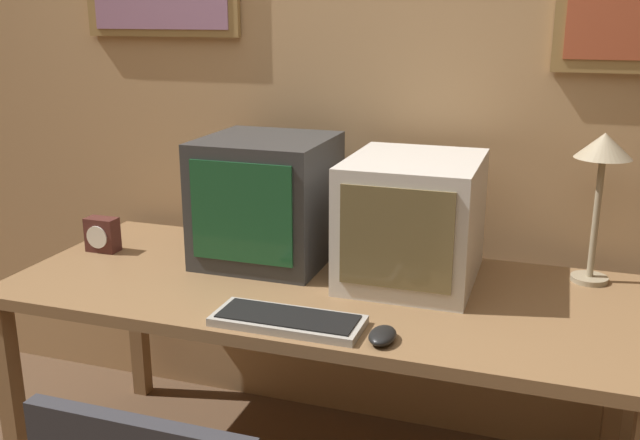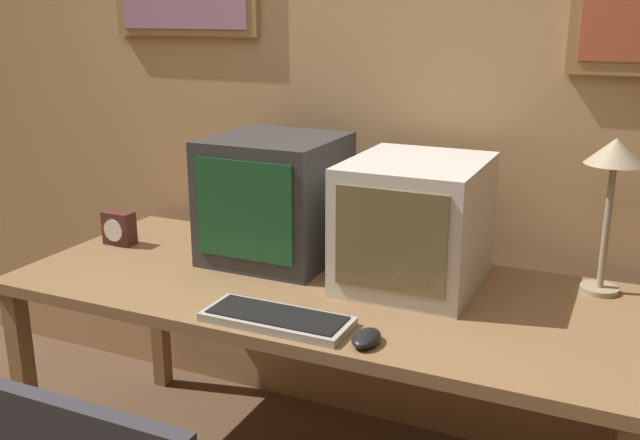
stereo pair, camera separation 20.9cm
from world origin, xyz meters
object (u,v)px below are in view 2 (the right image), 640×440
object	(u,v)px
monitor_left	(275,198)
desk_lamp	(614,168)
desk_clock	(119,228)
keyboard_main	(277,319)
monitor_right	(415,222)
mouse_near_keyboard	(366,338)

from	to	relation	value
monitor_left	desk_lamp	distance (m)	1.03
monitor_left	desk_clock	world-z (taller)	monitor_left
keyboard_main	monitor_left	bearing A→B (deg)	118.21
monitor_left	desk_clock	bearing A→B (deg)	-169.07
monitor_right	desk_clock	size ratio (longest dim) A/B	3.94
keyboard_main	desk_lamp	xyz separation A→B (m)	(0.76, 0.59, 0.36)
desk_clock	desk_lamp	xyz separation A→B (m)	(1.58, 0.23, 0.31)
mouse_near_keyboard	desk_lamp	distance (m)	0.86
mouse_near_keyboard	desk_lamp	size ratio (longest dim) A/B	0.24
monitor_right	desk_lamp	world-z (taller)	desk_lamp
keyboard_main	desk_clock	size ratio (longest dim) A/B	3.40
monitor_left	desk_clock	size ratio (longest dim) A/B	3.52
monitor_right	mouse_near_keyboard	size ratio (longest dim) A/B	4.26
monitor_right	mouse_near_keyboard	xyz separation A→B (m)	(0.02, -0.46, -0.17)
keyboard_main	desk_clock	bearing A→B (deg)	156.36
keyboard_main	monitor_right	bearing A→B (deg)	62.03
monitor_left	mouse_near_keyboard	world-z (taller)	monitor_left
monitor_right	keyboard_main	size ratio (longest dim) A/B	1.16
mouse_near_keyboard	desk_lamp	bearing A→B (deg)	50.68
monitor_right	desk_lamp	xyz separation A→B (m)	(0.52, 0.15, 0.18)
monitor_right	desk_clock	xyz separation A→B (m)	(-1.05, -0.08, -0.13)
monitor_right	mouse_near_keyboard	world-z (taller)	monitor_right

